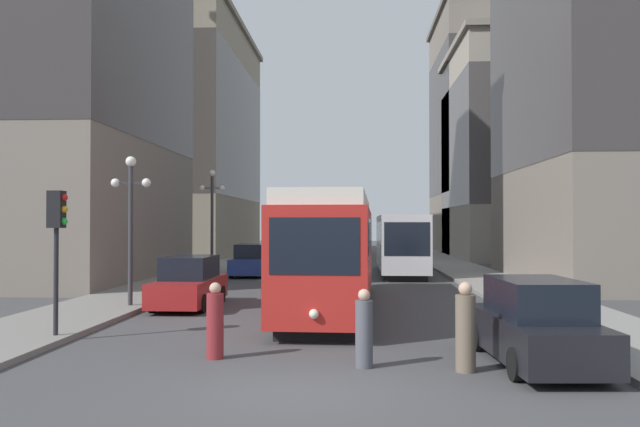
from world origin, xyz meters
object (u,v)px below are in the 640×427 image
parked_car_right_far (535,325)px  traffic_light_near_left (57,224)px  parked_car_left_near (189,284)px  pedestrian_on_sidewalk (364,331)px  lamp_post_left_near (131,207)px  pedestrian_crossing_far (466,330)px  streetcar (333,249)px  parked_car_left_mid (251,261)px  lamp_post_left_far (212,207)px  pedestrian_crossing_near (215,323)px  transit_bus (400,241)px

parked_car_right_far → traffic_light_near_left: (-11.41, 2.14, 2.14)m
parked_car_left_near → parked_car_right_far: same height
pedestrian_on_sidewalk → lamp_post_left_near: bearing=99.8°
pedestrian_on_sidewalk → traffic_light_near_left: traffic_light_near_left is taller
parked_car_left_near → pedestrian_crossing_far: parked_car_left_near is taller
traffic_light_near_left → lamp_post_left_near: (-0.22, 6.00, 0.60)m
pedestrian_crossing_far → traffic_light_near_left: (-9.82, 2.86, 2.14)m
streetcar → pedestrian_crossing_far: (2.99, -9.53, -1.26)m
streetcar → parked_car_left_mid: 14.84m
parked_car_right_far → pedestrian_on_sidewalk: bearing=4.0°
pedestrian_crossing_far → lamp_post_left_far: (-10.04, 21.65, 3.08)m
parked_car_left_mid → traffic_light_near_left: size_ratio=1.32×
pedestrian_on_sidewalk → lamp_post_left_near: (-8.00, 8.59, 2.82)m
parked_car_left_mid → pedestrian_crossing_far: size_ratio=2.67×
pedestrian_crossing_near → pedestrian_crossing_far: size_ratio=0.93×
pedestrian_on_sidewalk → parked_car_left_near: bearing=90.1°
transit_bus → parked_car_left_mid: transit_bus is taller
parked_car_left_mid → pedestrian_crossing_far: 24.77m
parked_car_left_near → pedestrian_crossing_near: bearing=-71.3°
pedestrian_on_sidewalk → traffic_light_near_left: size_ratio=0.44×
pedestrian_crossing_far → lamp_post_left_near: (-10.04, 8.86, 2.74)m
parked_car_left_near → traffic_light_near_left: 7.22m
transit_bus → traffic_light_near_left: (-10.31, -22.38, 1.03)m
parked_car_left_mid → transit_bus: bearing=12.7°
traffic_light_near_left → streetcar: bearing=44.3°
transit_bus → pedestrian_on_sidewalk: size_ratio=7.15×
parked_car_right_far → lamp_post_left_far: bearing=-64.1°
parked_car_left_mid → pedestrian_crossing_near: (2.81, -22.42, -0.06)m
parked_car_left_mid → parked_car_right_far: bearing=-66.2°
parked_car_right_far → pedestrian_crossing_near: parked_car_right_far is taller
transit_bus → lamp_post_left_far: lamp_post_left_far is taller
streetcar → lamp_post_left_near: size_ratio=2.77×
streetcar → parked_car_left_mid: bearing=112.3°
pedestrian_crossing_near → lamp_post_left_far: bearing=-139.3°
pedestrian_crossing_far → lamp_post_left_near: lamp_post_left_near is taller
pedestrian_crossing_near → lamp_post_left_near: 9.60m
pedestrian_crossing_near → streetcar: bearing=-167.4°
parked_car_left_near → streetcar: bearing=0.4°
pedestrian_crossing_near → pedestrian_on_sidewalk: size_ratio=1.03×
streetcar → pedestrian_on_sidewalk: (0.94, -9.27, -1.34)m
parked_car_right_far → streetcar: bearing=-65.7°
pedestrian_crossing_far → parked_car_left_mid: bearing=-72.2°
parked_car_right_far → lamp_post_left_far: size_ratio=0.82×
parked_car_right_far → parked_car_left_near: bearing=-45.3°
streetcar → lamp_post_left_near: bearing=-172.7°
parked_car_left_near → lamp_post_left_near: size_ratio=0.91×
parked_car_left_mid → parked_car_right_far: same height
parked_car_left_mid → pedestrian_on_sidewalk: 23.92m
pedestrian_on_sidewalk → transit_bus: bearing=51.0°
parked_car_left_near → pedestrian_crossing_near: size_ratio=2.81×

